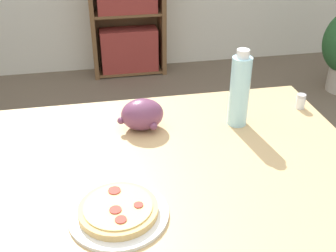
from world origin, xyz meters
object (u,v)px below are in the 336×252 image
(drink_bottle, at_px, (240,90))
(salt_shaker, at_px, (301,101))
(grape_bunch, at_px, (142,115))
(pizza_on_plate, at_px, (118,211))

(drink_bottle, relative_size, salt_shaker, 4.90)
(grape_bunch, relative_size, drink_bottle, 0.58)
(grape_bunch, xyz_separation_m, drink_bottle, (0.33, -0.03, 0.08))
(pizza_on_plate, distance_m, drink_bottle, 0.62)
(pizza_on_plate, bearing_deg, drink_bottle, 41.13)
(pizza_on_plate, distance_m, grape_bunch, 0.45)
(pizza_on_plate, bearing_deg, salt_shaker, 32.47)
(drink_bottle, height_order, salt_shaker, drink_bottle)
(grape_bunch, distance_m, drink_bottle, 0.34)
(grape_bunch, relative_size, salt_shaker, 2.85)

